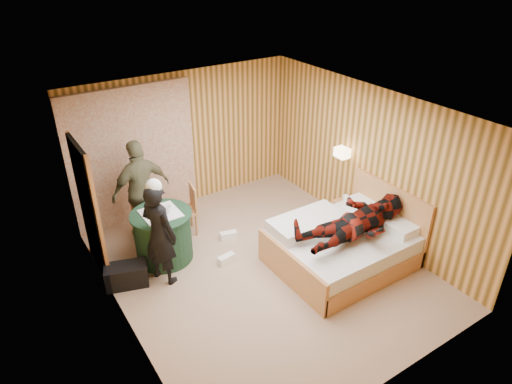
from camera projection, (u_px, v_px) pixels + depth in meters
floor at (261, 268)px, 7.01m from camera, size 4.20×5.00×0.01m
ceiling at (262, 112)px, 5.80m from camera, size 4.20×5.00×0.01m
wall_back at (185, 140)px, 8.24m from camera, size 4.20×0.02×2.50m
wall_left at (115, 245)px, 5.40m from camera, size 0.02×5.00×2.50m
wall_right at (369, 162)px, 7.41m from camera, size 0.02×5.00×2.50m
curtain at (133, 156)px, 7.73m from camera, size 2.20×0.08×2.40m
doorway at (89, 209)px, 6.55m from camera, size 0.06×0.90×2.05m
wall_lamp at (342, 152)px, 7.63m from camera, size 0.26×0.24×0.16m
bed at (342, 245)px, 7.00m from camera, size 2.00×1.57×1.08m
nightstand at (349, 215)px, 7.86m from camera, size 0.38×0.52×0.50m
round_table at (163, 236)px, 7.04m from camera, size 0.93×0.93×0.83m
chair_far at (145, 208)px, 7.52m from camera, size 0.46×0.46×0.93m
chair_near at (188, 206)px, 7.64m from camera, size 0.46×0.46×0.87m
duffel_bag at (127, 275)px, 6.59m from camera, size 0.67×0.48×0.34m
sneaker_left at (226, 259)px, 7.10m from camera, size 0.29×0.15×0.12m
sneaker_right at (229, 235)px, 7.67m from camera, size 0.30×0.18×0.13m
woman_standing at (159, 234)px, 6.41m from camera, size 0.58×0.68×1.58m
man_at_table at (141, 190)px, 7.40m from camera, size 1.06×0.55×1.72m
man_on_bed at (358, 215)px, 6.53m from camera, size 0.86×0.67×1.77m
book_lower at (352, 204)px, 7.70m from camera, size 0.17×0.22×0.02m
book_upper at (352, 203)px, 7.69m from camera, size 0.26×0.28×0.02m
cup_nightstand at (345, 198)px, 7.81m from camera, size 0.13×0.13×0.09m
cup_table at (168, 210)px, 6.83m from camera, size 0.15×0.15×0.10m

